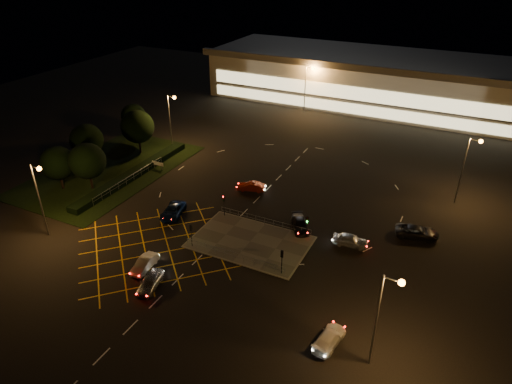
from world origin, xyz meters
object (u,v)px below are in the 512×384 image
at_px(signal_sw, 191,231).
at_px(car_right_silver, 350,240).
at_px(car_queue_white, 145,264).
at_px(car_east_grey, 417,232).
at_px(signal_ne, 307,222).
at_px(car_near_silver, 150,282).
at_px(car_approach_white, 329,338).
at_px(signal_se, 282,257).
at_px(car_left_blue, 173,211).
at_px(car_circ_red, 251,186).
at_px(car_far_dkgrey, 300,224).
at_px(signal_nw, 224,201).

height_order(signal_sw, car_right_silver, signal_sw).
relative_size(car_queue_white, car_east_grey, 0.78).
bearing_deg(signal_ne, car_right_silver, 10.07).
distance_m(car_near_silver, car_right_silver, 24.44).
distance_m(car_east_grey, car_approach_white, 22.29).
distance_m(signal_se, car_approach_white, 11.04).
xyz_separation_m(car_left_blue, car_circ_red, (6.37, 11.21, -0.03)).
height_order(car_near_silver, car_right_silver, car_right_silver).
height_order(car_queue_white, car_approach_white, car_queue_white).
xyz_separation_m(signal_ne, car_far_dkgrey, (-1.54, 1.66, -1.68)).
height_order(signal_se, car_east_grey, signal_se).
height_order(signal_nw, car_far_dkgrey, signal_nw).
height_order(car_near_silver, car_approach_white, car_near_silver).
distance_m(car_circ_red, car_approach_white, 30.94).
distance_m(car_queue_white, car_far_dkgrey, 20.34).
bearing_deg(signal_sw, car_left_blue, -37.98).
distance_m(car_left_blue, car_right_silver, 24.08).
xyz_separation_m(car_left_blue, car_far_dkgrey, (16.84, 4.67, -0.03)).
distance_m(signal_ne, car_east_grey, 14.14).
bearing_deg(car_circ_red, car_right_silver, 51.13).
distance_m(car_near_silver, car_circ_red, 24.56).
relative_size(car_near_silver, car_approach_white, 0.95).
relative_size(car_east_grey, car_approach_white, 1.17).
xyz_separation_m(signal_ne, car_queue_white, (-14.48, -14.04, -1.68)).
bearing_deg(car_approach_white, car_far_dkgrey, -52.23).
bearing_deg(car_queue_white, car_east_grey, 31.46).
relative_size(car_near_silver, car_queue_white, 1.04).
bearing_deg(car_left_blue, signal_se, -29.43).
height_order(signal_sw, signal_se, same).
bearing_deg(car_far_dkgrey, car_approach_white, -91.57).
xyz_separation_m(car_right_silver, car_approach_white, (2.66, -16.32, -0.08)).
bearing_deg(car_queue_white, car_right_silver, 31.19).
xyz_separation_m(signal_sw, car_near_silver, (0.12, -8.37, -1.63)).
bearing_deg(car_right_silver, signal_se, 142.83).
height_order(car_near_silver, car_far_dkgrey, car_near_silver).
height_order(signal_nw, car_left_blue, signal_nw).
bearing_deg(car_near_silver, signal_nw, 78.11).
xyz_separation_m(signal_se, car_right_silver, (5.38, 8.94, -1.62)).
bearing_deg(car_right_silver, car_far_dkgrey, 78.05).
height_order(signal_nw, car_east_grey, signal_nw).
distance_m(signal_sw, car_right_silver, 19.61).
relative_size(signal_sw, car_near_silver, 0.73).
bearing_deg(signal_sw, signal_nw, -90.00).
distance_m(signal_sw, car_far_dkgrey, 14.33).
height_order(signal_se, car_far_dkgrey, signal_se).
xyz_separation_m(signal_nw, car_queue_white, (-2.48, -14.04, -1.68)).
height_order(signal_ne, car_right_silver, signal_ne).
relative_size(signal_se, car_queue_white, 0.76).
distance_m(car_queue_white, car_east_grey, 33.87).
distance_m(signal_sw, car_left_blue, 8.26).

